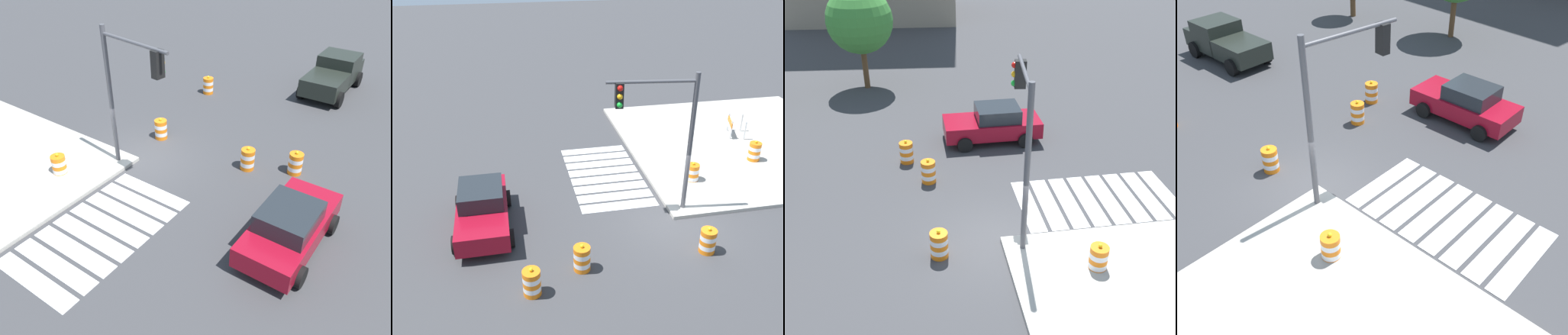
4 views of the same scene
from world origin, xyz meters
TOP-DOWN VIEW (x-y plane):
  - ground_plane at (0.00, 0.00)m, footprint 120.00×120.00m
  - crosswalk_stripes at (4.00, 1.80)m, footprint 5.85×3.20m
  - sports_car at (1.04, 7.20)m, footprint 4.31×2.16m
  - pickup_truck at (-11.87, 4.04)m, footprint 5.18×2.41m
  - traffic_barrel_crosswalk_end at (2.60, -1.84)m, footprint 0.56×0.56m
  - traffic_barrel_median_near at (-2.08, 4.01)m, footprint 0.56×0.56m
  - traffic_barrel_median_far at (-2.89, 5.72)m, footprint 0.56×0.56m
  - traffic_barrel_far_curb at (-2.02, -0.44)m, footprint 0.56×0.56m
  - traffic_light_pole at (0.73, 0.53)m, footprint 0.63×3.27m

SIDE VIEW (x-z plane):
  - ground_plane at x=0.00m, z-range 0.00..0.00m
  - crosswalk_stripes at x=4.00m, z-range 0.00..0.02m
  - traffic_barrel_crosswalk_end at x=2.60m, z-range -0.06..0.96m
  - traffic_barrel_median_near at x=-2.08m, z-range -0.06..0.96m
  - traffic_barrel_median_far at x=-2.89m, z-range -0.06..0.96m
  - traffic_barrel_far_curb at x=-2.02m, z-range -0.06..0.96m
  - sports_car at x=1.04m, z-range 0.00..1.63m
  - pickup_truck at x=-11.87m, z-range 0.01..1.93m
  - traffic_light_pole at x=0.73m, z-range 1.16..6.66m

